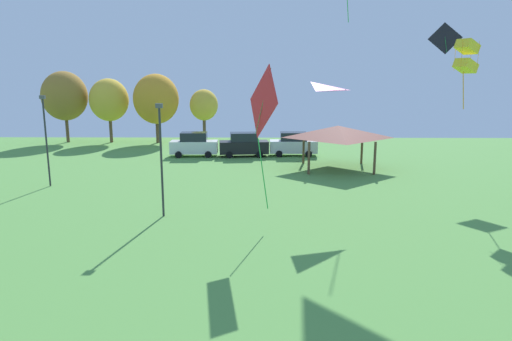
{
  "coord_description": "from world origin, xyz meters",
  "views": [
    {
      "loc": [
        -0.29,
        2.29,
        7.41
      ],
      "look_at": [
        -0.48,
        17.1,
        4.41
      ],
      "focal_mm": 32.0,
      "sensor_mm": 36.0,
      "label": 1
    }
  ],
  "objects_px": {
    "treeline_tree_1": "(109,100)",
    "treeline_tree_3": "(204,105)",
    "kite_flying_4": "(445,38)",
    "light_post_1": "(46,136)",
    "kite_flying_10": "(310,97)",
    "treeline_tree_2": "(156,99)",
    "kite_flying_0": "(263,105)",
    "parked_car_third_from_left": "(293,144)",
    "treeline_tree_0": "(65,96)",
    "park_pavilion": "(338,132)",
    "light_post_0": "(161,154)",
    "parked_car_second_from_left": "(244,145)",
    "parked_car_leftmost": "(194,144)",
    "kite_flying_6": "(466,56)"
  },
  "relations": [
    {
      "from": "treeline_tree_1",
      "to": "treeline_tree_3",
      "type": "relative_size",
      "value": 1.2
    },
    {
      "from": "kite_flying_4",
      "to": "light_post_1",
      "type": "relative_size",
      "value": 0.38
    },
    {
      "from": "treeline_tree_3",
      "to": "kite_flying_10",
      "type": "bearing_deg",
      "value": -69.79
    },
    {
      "from": "kite_flying_10",
      "to": "treeline_tree_1",
      "type": "xyz_separation_m",
      "value": [
        -20.59,
        25.97,
        -1.42
      ]
    },
    {
      "from": "kite_flying_10",
      "to": "treeline_tree_2",
      "type": "distance_m",
      "value": 29.74
    },
    {
      "from": "kite_flying_0",
      "to": "light_post_1",
      "type": "xyz_separation_m",
      "value": [
        -14.89,
        8.99,
        -2.64
      ]
    },
    {
      "from": "parked_car_third_from_left",
      "to": "light_post_1",
      "type": "height_order",
      "value": "light_post_1"
    },
    {
      "from": "light_post_1",
      "to": "treeline_tree_0",
      "type": "bearing_deg",
      "value": 109.92
    },
    {
      "from": "kite_flying_10",
      "to": "park_pavilion",
      "type": "height_order",
      "value": "kite_flying_10"
    },
    {
      "from": "light_post_0",
      "to": "parked_car_second_from_left",
      "type": "bearing_deg",
      "value": 79.4
    },
    {
      "from": "treeline_tree_0",
      "to": "treeline_tree_3",
      "type": "height_order",
      "value": "treeline_tree_0"
    },
    {
      "from": "parked_car_third_from_left",
      "to": "park_pavilion",
      "type": "xyz_separation_m",
      "value": [
        3.19,
        -6.46,
        1.94
      ]
    },
    {
      "from": "parked_car_leftmost",
      "to": "treeline_tree_1",
      "type": "relative_size",
      "value": 0.62
    },
    {
      "from": "light_post_1",
      "to": "treeline_tree_0",
      "type": "relative_size",
      "value": 0.76
    },
    {
      "from": "parked_car_third_from_left",
      "to": "park_pavilion",
      "type": "relative_size",
      "value": 0.69
    },
    {
      "from": "light_post_1",
      "to": "treeline_tree_3",
      "type": "distance_m",
      "value": 23.77
    },
    {
      "from": "kite_flying_4",
      "to": "treeline_tree_0",
      "type": "bearing_deg",
      "value": 153.89
    },
    {
      "from": "kite_flying_10",
      "to": "parked_car_third_from_left",
      "type": "relative_size",
      "value": 0.65
    },
    {
      "from": "kite_flying_0",
      "to": "treeline_tree_2",
      "type": "distance_m",
      "value": 33.29
    },
    {
      "from": "light_post_0",
      "to": "kite_flying_0",
      "type": "bearing_deg",
      "value": -20.28
    },
    {
      "from": "treeline_tree_1",
      "to": "treeline_tree_3",
      "type": "height_order",
      "value": "treeline_tree_1"
    },
    {
      "from": "treeline_tree_1",
      "to": "treeline_tree_0",
      "type": "bearing_deg",
      "value": 179.48
    },
    {
      "from": "parked_car_leftmost",
      "to": "treeline_tree_1",
      "type": "bearing_deg",
      "value": 136.73
    },
    {
      "from": "parked_car_second_from_left",
      "to": "kite_flying_4",
      "type": "bearing_deg",
      "value": -34.25
    },
    {
      "from": "kite_flying_4",
      "to": "parked_car_third_from_left",
      "type": "bearing_deg",
      "value": 140.77
    },
    {
      "from": "kite_flying_6",
      "to": "park_pavilion",
      "type": "distance_m",
      "value": 12.38
    },
    {
      "from": "kite_flying_6",
      "to": "parked_car_second_from_left",
      "type": "bearing_deg",
      "value": 132.49
    },
    {
      "from": "kite_flying_0",
      "to": "treeline_tree_3",
      "type": "relative_size",
      "value": 1.15
    },
    {
      "from": "kite_flying_0",
      "to": "park_pavilion",
      "type": "bearing_deg",
      "value": 68.28
    },
    {
      "from": "kite_flying_6",
      "to": "treeline_tree_2",
      "type": "height_order",
      "value": "kite_flying_6"
    },
    {
      "from": "kite_flying_10",
      "to": "parked_car_leftmost",
      "type": "xyz_separation_m",
      "value": [
        -9.38,
        16.25,
        -5.2
      ]
    },
    {
      "from": "treeline_tree_2",
      "to": "kite_flying_0",
      "type": "bearing_deg",
      "value": -68.4
    },
    {
      "from": "kite_flying_0",
      "to": "parked_car_third_from_left",
      "type": "height_order",
      "value": "kite_flying_0"
    },
    {
      "from": "kite_flying_4",
      "to": "kite_flying_6",
      "type": "height_order",
      "value": "kite_flying_4"
    },
    {
      "from": "park_pavilion",
      "to": "treeline_tree_3",
      "type": "height_order",
      "value": "treeline_tree_3"
    },
    {
      "from": "kite_flying_0",
      "to": "parked_car_leftmost",
      "type": "relative_size",
      "value": 1.54
    },
    {
      "from": "treeline_tree_0",
      "to": "treeline_tree_1",
      "type": "bearing_deg",
      "value": -0.52
    },
    {
      "from": "kite_flying_6",
      "to": "parked_car_third_from_left",
      "type": "relative_size",
      "value": 0.91
    },
    {
      "from": "kite_flying_4",
      "to": "parked_car_third_from_left",
      "type": "relative_size",
      "value": 0.52
    },
    {
      "from": "kite_flying_0",
      "to": "kite_flying_4",
      "type": "relative_size",
      "value": 2.95
    },
    {
      "from": "parked_car_third_from_left",
      "to": "treeline_tree_0",
      "type": "bearing_deg",
      "value": 160.41
    },
    {
      "from": "kite_flying_0",
      "to": "treeline_tree_3",
      "type": "bearing_deg",
      "value": 102.24
    },
    {
      "from": "kite_flying_6",
      "to": "light_post_0",
      "type": "bearing_deg",
      "value": -166.32
    },
    {
      "from": "kite_flying_0",
      "to": "parked_car_third_from_left",
      "type": "xyz_separation_m",
      "value": [
        3.01,
        22.02,
        -5.05
      ]
    },
    {
      "from": "parked_car_third_from_left",
      "to": "kite_flying_0",
      "type": "bearing_deg",
      "value": -97.7
    },
    {
      "from": "park_pavilion",
      "to": "kite_flying_4",
      "type": "bearing_deg",
      "value": -16.33
    },
    {
      "from": "park_pavilion",
      "to": "light_post_1",
      "type": "distance_m",
      "value": 22.1
    },
    {
      "from": "kite_flying_6",
      "to": "light_post_1",
      "type": "distance_m",
      "value": 27.68
    },
    {
      "from": "kite_flying_4",
      "to": "treeline_tree_0",
      "type": "height_order",
      "value": "kite_flying_4"
    },
    {
      "from": "kite_flying_10",
      "to": "light_post_0",
      "type": "bearing_deg",
      "value": -158.18
    }
  ]
}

